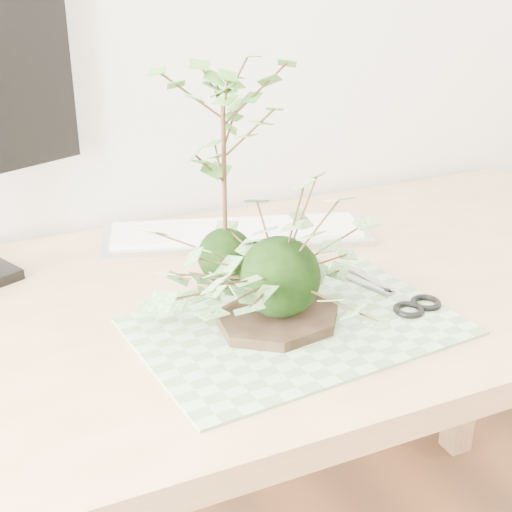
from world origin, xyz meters
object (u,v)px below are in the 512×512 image
Objects in this scene: ivy_kokedama at (280,241)px; maple_kokedama at (223,120)px; keyboard at (236,233)px; desk at (239,345)px.

maple_kokedama is at bearing 94.32° from ivy_kokedama.
ivy_kokedama reaches higher than keyboard.
keyboard is (0.08, 0.16, -0.24)m from maple_kokedama.
desk is at bearing -94.73° from keyboard.
desk is 3.27× the size of keyboard.
keyboard is (0.07, 0.32, -0.12)m from ivy_kokedama.
ivy_kokedama is at bearing -83.88° from desk.
ivy_kokedama is (0.01, -0.11, 0.21)m from desk.
desk is 0.24m from ivy_kokedama.
ivy_kokedama is 0.82× the size of keyboard.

